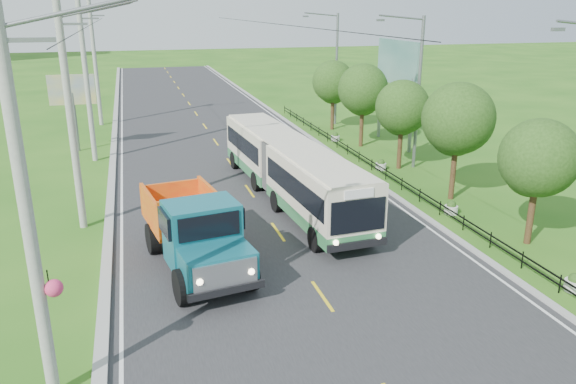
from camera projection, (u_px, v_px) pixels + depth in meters
name	position (u px, v px, depth m)	size (l,w,h in m)	color
ground	(322.00, 296.00, 19.28)	(240.00, 240.00, 0.00)	#245B15
road	(225.00, 155.00, 37.56)	(14.00, 120.00, 0.02)	#28282B
curb_left	(113.00, 162.00, 35.68)	(0.40, 120.00, 0.15)	#9E9E99
curb_right	(326.00, 148.00, 39.38)	(0.30, 120.00, 0.10)	#9E9E99
edge_line_left	(122.00, 162.00, 35.84)	(0.12, 120.00, 0.00)	silver
edge_line_right	(319.00, 149.00, 39.26)	(0.12, 120.00, 0.00)	silver
centre_dash	(322.00, 296.00, 19.27)	(0.12, 2.20, 0.00)	yellow
railing_right	(372.00, 166.00, 34.04)	(0.04, 40.00, 0.60)	black
pole_nearest	(29.00, 214.00, 12.87)	(3.51, 0.44, 10.00)	gray
pole_near	(71.00, 115.00, 23.78)	(3.51, 0.32, 10.00)	gray
pole_mid	(87.00, 81.00, 34.75)	(3.51, 0.32, 10.00)	gray
pole_far	(96.00, 63.00, 45.72)	(3.51, 0.32, 10.00)	gray
tree_second	(537.00, 161.00, 22.66)	(3.18, 3.26, 5.30)	#382314
tree_third	(457.00, 122.00, 28.00)	(3.60, 3.62, 6.00)	#382314
tree_fourth	(402.00, 110.00, 33.61)	(3.24, 3.31, 5.40)	#382314
tree_fifth	(363.00, 92.00, 39.01)	(3.48, 3.52, 5.80)	#382314
tree_back	(333.00, 84.00, 44.56)	(3.30, 3.36, 5.50)	#382314
streetlight_mid	(417.00, 88.00, 33.27)	(3.02, 0.20, 9.07)	slate
streetlight_far	(335.00, 65.00, 46.07)	(3.02, 0.20, 9.07)	slate
planter_front	(574.00, 283.00, 19.57)	(0.64, 0.64, 0.67)	silver
planter_near	(451.00, 208.00, 26.88)	(0.64, 0.64, 0.67)	silver
planter_mid	(381.00, 165.00, 34.19)	(0.64, 0.64, 0.67)	silver
planter_far	(335.00, 137.00, 41.51)	(0.64, 0.64, 0.67)	silver
billboard_left	(72.00, 95.00, 37.56)	(3.00, 0.20, 5.20)	slate
billboard_right	(397.00, 69.00, 39.04)	(0.24, 6.00, 7.30)	slate
bus	(289.00, 165.00, 28.39)	(3.61, 15.87, 3.04)	#2E7441
dump_truck	(195.00, 227.00, 20.85)	(3.72, 7.33, 2.95)	#115D6B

